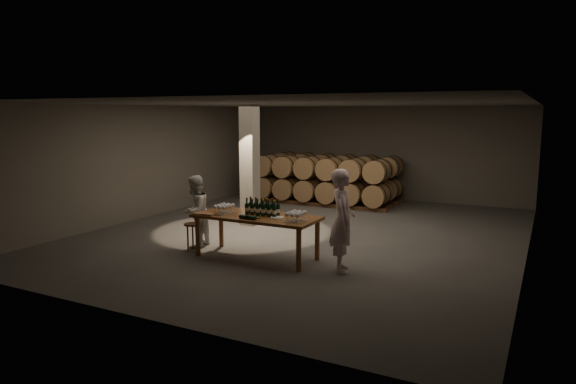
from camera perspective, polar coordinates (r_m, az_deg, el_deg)
The scene contains 15 objects.
room at distance 13.67m, azimuth -4.27°, elevation 2.95°, with size 12.00×12.00×12.00m.
tasting_table at distance 10.58m, azimuth -3.53°, elevation -3.16°, with size 2.60×1.10×0.90m.
barrel_stack_back at distance 18.01m, azimuth 5.33°, elevation 1.87°, with size 4.70×0.95×1.57m.
barrel_stack_front at distance 16.73m, azimuth 3.54°, elevation 1.36°, with size 4.70×0.95×1.57m.
bottle_cluster at distance 10.55m, azimuth -2.88°, elevation -1.92°, with size 0.74×0.24×0.35m.
lying_bottles at distance 10.19m, azimuth -4.44°, elevation -2.81°, with size 0.47×0.08×0.08m.
glass_cluster_left at distance 10.90m, azimuth -7.13°, elevation -1.60°, with size 0.31×0.42×0.18m.
glass_cluster_right at distance 10.00m, azimuth 0.90°, elevation -2.45°, with size 0.31×0.42×0.19m.
plate at distance 10.30m, azimuth -1.22°, elevation -2.84°, with size 0.26×0.26×0.01m, color white.
notebook_near at distance 10.72m, azimuth -8.84°, elevation -2.45°, with size 0.27×0.22×0.03m, color brown.
notebook_corner at distance 10.89m, azimuth -9.86°, elevation -2.32°, with size 0.20×0.25×0.02m, color brown.
pen at distance 10.59m, azimuth -7.80°, elevation -2.62°, with size 0.01×0.01×0.16m, color black.
stool at distance 11.39m, azimuth -10.57°, elevation -3.99°, with size 0.36×0.36×0.60m.
person_man at distance 9.71m, azimuth 6.06°, elevation -3.18°, with size 0.71×0.47×1.96m, color white.
person_woman at distance 11.63m, azimuth -10.28°, elevation -2.14°, with size 0.79×0.61×1.62m, color white.
Camera 1 is at (5.31, -11.39, 2.99)m, focal length 32.00 mm.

